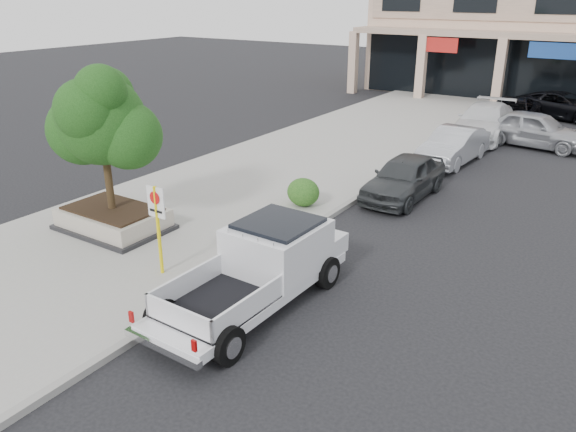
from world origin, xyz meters
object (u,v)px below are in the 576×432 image
object	(u,v)px
no_parking_sign	(157,218)
lot_car_a	(535,129)
planter	(114,219)
planter_tree	(109,121)
curb_car_c	(484,121)
curb_car_a	(404,177)
pickup_truck	(251,272)
curb_car_b	(453,146)
lot_car_d	(563,106)
curb_car_d	(512,112)

from	to	relation	value
no_parking_sign	lot_car_a	distance (m)	19.56
planter	no_parking_sign	size ratio (longest dim) A/B	1.39
planter_tree	curb_car_c	size ratio (longest dim) A/B	0.70
curb_car_a	pickup_truck	bearing A→B (deg)	-88.77
planter_tree	curb_car_b	world-z (taller)	planter_tree
curb_car_a	curb_car_b	distance (m)	5.22
planter_tree	lot_car_d	bearing A→B (deg)	71.82
planter_tree	curb_car_a	xyz separation A→B (m)	(5.84, 7.59, -2.67)
no_parking_sign	lot_car_d	bearing A→B (deg)	79.06
lot_car_a	curb_car_b	bearing A→B (deg)	161.53
curb_car_b	curb_car_c	distance (m)	5.08
planter_tree	lot_car_a	distance (m)	19.47
planter_tree	curb_car_c	xyz separation A→B (m)	(5.73, 17.88, -2.59)
curb_car_a	no_parking_sign	bearing A→B (deg)	-105.79
curb_car_a	planter	bearing A→B (deg)	-126.51
curb_car_a	curb_car_d	xyz separation A→B (m)	(0.38, 13.93, -0.02)
lot_car_a	lot_car_d	world-z (taller)	lot_car_a
pickup_truck	curb_car_b	size ratio (longest dim) A/B	1.28
planter_tree	lot_car_a	bearing A→B (deg)	64.85
curb_car_c	planter	bearing A→B (deg)	-111.04
planter_tree	curb_car_d	size ratio (longest dim) A/B	0.77
no_parking_sign	curb_car_a	bearing A→B (deg)	73.05
lot_car_a	lot_car_d	bearing A→B (deg)	7.90
no_parking_sign	curb_car_b	xyz separation A→B (m)	(2.78, 14.20, -0.90)
curb_car_d	lot_car_a	world-z (taller)	lot_car_a
no_parking_sign	pickup_truck	distance (m)	2.85
planter_tree	curb_car_c	bearing A→B (deg)	72.23
planter	no_parking_sign	xyz separation A→B (m)	(3.24, -1.24, 1.16)
curb_car_c	curb_car_d	distance (m)	3.68
planter	planter_tree	xyz separation A→B (m)	(0.13, 0.15, 2.94)
curb_car_b	lot_car_d	distance (m)	12.39
lot_car_a	no_parking_sign	bearing A→B (deg)	172.78
curb_car_c	lot_car_d	xyz separation A→B (m)	(2.47, 7.10, -0.09)
no_parking_sign	curb_car_d	xyz separation A→B (m)	(3.12, 22.91, -0.91)
curb_car_c	curb_car_d	xyz separation A→B (m)	(0.49, 3.64, -0.10)
lot_car_d	curb_car_a	bearing A→B (deg)	-173.30
curb_car_d	no_parking_sign	bearing A→B (deg)	-100.63
pickup_truck	no_parking_sign	bearing A→B (deg)	-176.18
planter	no_parking_sign	distance (m)	3.66
pickup_truck	lot_car_d	xyz separation A→B (m)	(2.35, 26.26, -0.16)
pickup_truck	lot_car_d	distance (m)	26.36
no_parking_sign	pickup_truck	size ratio (longest dim) A/B	0.40
planter	lot_car_a	bearing A→B (deg)	64.68
curb_car_d	lot_car_d	bearing A→B (deg)	57.31
planter	lot_car_d	size ratio (longest dim) A/B	0.60
no_parking_sign	curb_car_d	world-z (taller)	no_parking_sign
lot_car_a	curb_car_d	bearing A→B (deg)	33.98
lot_car_d	pickup_truck	bearing A→B (deg)	-170.68
planter	pickup_truck	size ratio (longest dim) A/B	0.56
planter_tree	lot_car_d	world-z (taller)	planter_tree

